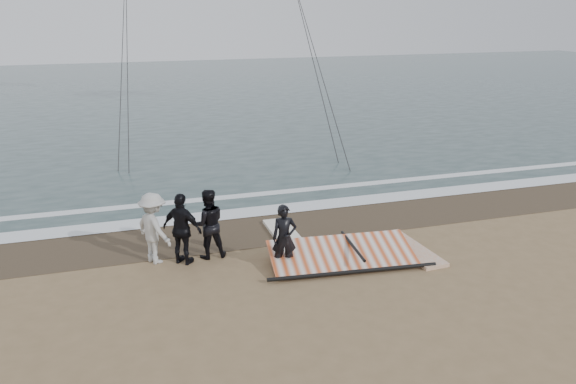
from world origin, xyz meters
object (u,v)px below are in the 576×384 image
board_white (411,249)px  board_cream (286,236)px  sail_rig (338,254)px  man_main (284,238)px

board_white → board_cream: (-3.06, 1.83, 0.01)m
board_cream → sail_rig: (0.85, -1.87, 0.14)m
board_white → board_cream: 3.56m
man_main → board_white: man_main is taller
man_main → board_cream: man_main is taller
man_main → board_white: size_ratio=0.69×
board_white → sail_rig: size_ratio=0.57×
man_main → board_white: 3.77m
man_main → board_cream: 2.15m
man_main → board_cream: (0.63, 1.89, -0.81)m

